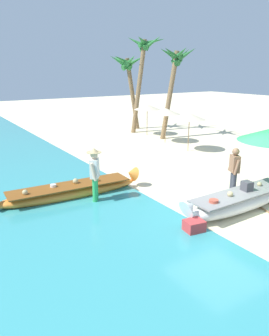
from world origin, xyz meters
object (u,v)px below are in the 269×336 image
(person_vendor_hatted, at_px, (95,172))
(boat_white_foreground, at_px, (242,200))
(palm_tree_leaning_seaward, at_px, (175,64))
(person_tourist_customer, at_px, (234,171))
(palm_tree_tall_inland, at_px, (128,68))
(cooler_box, at_px, (194,227))
(palm_tree_mid_cluster, at_px, (144,57))
(boat_orange_midground, at_px, (70,191))

(person_vendor_hatted, bearing_deg, boat_white_foreground, -39.20)
(boat_white_foreground, xyz_separation_m, palm_tree_leaning_seaward, (5.19, 9.54, 3.95))
(palm_tree_leaning_seaward, bearing_deg, person_tourist_customer, -118.23)
(palm_tree_tall_inland, xyz_separation_m, cooler_box, (-6.55, -13.68, -3.86))
(palm_tree_tall_inland, xyz_separation_m, palm_tree_mid_cluster, (0.41, -1.15, 0.69))
(boat_white_foreground, distance_m, palm_tree_mid_cluster, 13.81)
(cooler_box, bearing_deg, palm_tree_leaning_seaward, 61.43)
(palm_tree_leaning_seaward, bearing_deg, palm_tree_tall_inland, 102.05)
(person_tourist_customer, relative_size, cooler_box, 3.52)
(boat_orange_midground, xyz_separation_m, person_tourist_customer, (4.32, -2.75, 0.67))
(palm_tree_tall_inland, distance_m, palm_tree_leaning_seaward, 3.88)
(boat_white_foreground, xyz_separation_m, palm_tree_mid_cluster, (4.79, 12.18, 4.42))
(cooler_box, bearing_deg, boat_orange_midground, 121.44)
(boat_white_foreground, height_order, boat_orange_midground, boat_white_foreground)
(palm_tree_tall_inland, relative_size, cooler_box, 10.69)
(palm_tree_mid_cluster, bearing_deg, boat_orange_midground, -134.94)
(boat_orange_midground, relative_size, person_vendor_hatted, 2.81)
(boat_orange_midground, height_order, palm_tree_tall_inland, palm_tree_tall_inland)
(person_vendor_hatted, height_order, cooler_box, person_vendor_hatted)
(person_tourist_customer, bearing_deg, boat_orange_midground, 147.54)
(boat_orange_midground, xyz_separation_m, cooler_box, (1.68, -3.88, -0.07))
(palm_tree_mid_cluster, bearing_deg, person_vendor_hatted, -130.74)
(person_vendor_hatted, distance_m, palm_tree_mid_cluster, 13.01)
(boat_orange_midground, bearing_deg, cooler_box, -66.61)
(palm_tree_mid_cluster, bearing_deg, palm_tree_tall_inland, 109.77)
(person_vendor_hatted, xyz_separation_m, cooler_box, (1.18, -3.09, -0.82))
(palm_tree_tall_inland, xyz_separation_m, palm_tree_leaning_seaward, (0.81, -3.78, 0.22))
(boat_white_foreground, xyz_separation_m, palm_tree_tall_inland, (4.38, 13.33, 3.73))
(person_vendor_hatted, relative_size, palm_tree_mid_cluster, 0.29)
(boat_white_foreground, bearing_deg, person_vendor_hatted, 140.80)
(palm_tree_mid_cluster, bearing_deg, palm_tree_leaning_seaward, -81.47)
(palm_tree_tall_inland, height_order, palm_tree_mid_cluster, palm_tree_mid_cluster)
(boat_white_foreground, height_order, palm_tree_tall_inland, palm_tree_tall_inland)
(boat_white_foreground, distance_m, boat_orange_midground, 5.22)
(boat_orange_midground, bearing_deg, person_tourist_customer, -32.46)
(palm_tree_leaning_seaward, bearing_deg, boat_orange_midground, -146.32)
(palm_tree_tall_inland, bearing_deg, boat_white_foreground, -108.19)
(person_tourist_customer, bearing_deg, palm_tree_leaning_seaward, 61.77)
(palm_tree_leaning_seaward, distance_m, cooler_box, 12.99)
(boat_orange_midground, xyz_separation_m, person_vendor_hatted, (0.50, -0.79, 0.75))
(person_vendor_hatted, height_order, person_tourist_customer, person_vendor_hatted)
(boat_orange_midground, relative_size, palm_tree_mid_cluster, 0.81)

